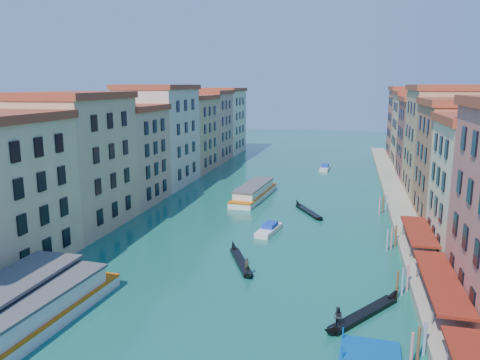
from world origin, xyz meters
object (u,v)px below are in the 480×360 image
(vaporetto_near, at_px, (31,315))
(vaporetto_stop, at_px, (7,307))
(gondola_fore, at_px, (241,261))
(gondola_right, at_px, (363,313))
(vaporetto_far, at_px, (254,192))

(vaporetto_near, bearing_deg, vaporetto_stop, 169.36)
(gondola_fore, xyz_separation_m, gondola_right, (13.92, -10.23, 0.09))
(vaporetto_stop, distance_m, vaporetto_near, 3.11)
(gondola_fore, bearing_deg, vaporetto_stop, -157.43)
(vaporetto_stop, bearing_deg, vaporetto_far, 76.68)
(vaporetto_near, distance_m, gondola_fore, 23.93)
(gondola_right, bearing_deg, vaporetto_stop, -130.22)
(vaporetto_near, distance_m, gondola_right, 29.54)
(vaporetto_stop, bearing_deg, gondola_right, 14.83)
(gondola_right, bearing_deg, vaporetto_near, -127.27)
(vaporetto_stop, xyz_separation_m, vaporetto_near, (3.01, -0.77, -0.04))
(vaporetto_far, distance_m, gondola_fore, 33.11)
(vaporetto_near, height_order, vaporetto_far, vaporetto_near)
(vaporetto_stop, xyz_separation_m, gondola_right, (31.12, 8.24, -0.96))
(vaporetto_stop, distance_m, gondola_right, 32.21)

